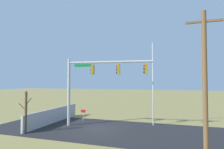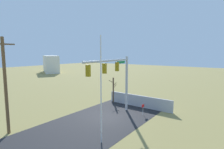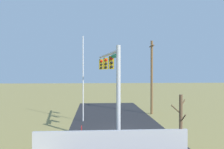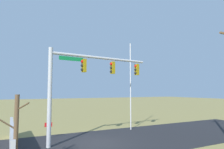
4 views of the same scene
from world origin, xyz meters
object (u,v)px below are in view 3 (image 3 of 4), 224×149
at_px(flagpole, 83,79).
at_px(utility_pole, 152,76).
at_px(signal_mast, 111,73).
at_px(bare_tree, 181,123).
at_px(open_sign, 82,131).

bearing_deg(flagpole, utility_pole, 115.00).
bearing_deg(signal_mast, flagpole, -156.58).
relative_size(flagpole, bare_tree, 2.36).
height_order(flagpole, bare_tree, flagpole).
distance_m(utility_pole, open_sign, 13.63).
bearing_deg(open_sign, utility_pole, 146.47).
height_order(bare_tree, open_sign, bare_tree).
bearing_deg(flagpole, bare_tree, 31.41).
relative_size(signal_mast, bare_tree, 2.38).
xyz_separation_m(signal_mast, open_sign, (2.16, -2.10, -3.81)).
bearing_deg(utility_pole, open_sign, -33.53).
height_order(signal_mast, flagpole, flagpole).
bearing_deg(open_sign, signal_mast, 135.81).
bearing_deg(flagpole, open_sign, 1.67).
distance_m(flagpole, utility_pole, 8.29).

